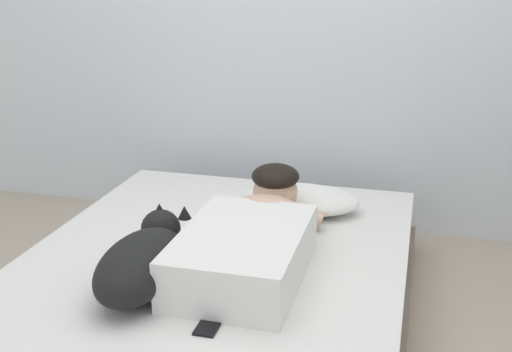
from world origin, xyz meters
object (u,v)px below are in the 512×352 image
dog (144,260)px  coffee_cup (277,223)px  person_lying (253,235)px  cell_phone (210,324)px  bed (211,296)px  pillow (302,199)px

dog → coffee_cup: 0.68m
person_lying → cell_phone: 0.48m
bed → cell_phone: (0.14, -0.43, 0.16)m
cell_phone → pillow: bearing=85.0°
pillow → cell_phone: 1.03m
coffee_cup → cell_phone: bearing=-92.7°
bed → coffee_cup: bearing=62.0°
cell_phone → dog: bearing=149.0°
dog → coffee_cup: size_ratio=4.60×
cell_phone → coffee_cup: bearing=87.3°
bed → pillow: (0.23, 0.60, 0.21)m
pillow → cell_phone: pillow is taller
pillow → cell_phone: size_ratio=3.71×
dog → cell_phone: size_ratio=4.11×
person_lying → dog: person_lying is taller
cell_phone → bed: bearing=108.6°
bed → coffee_cup: 0.43m
bed → dog: bearing=-120.5°
pillow → person_lying: person_lying is taller
coffee_cup → cell_phone: 0.77m
bed → coffee_cup: coffee_cup is taller
dog → coffee_cup: dog is taller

